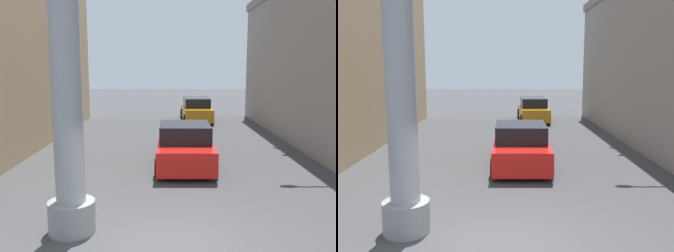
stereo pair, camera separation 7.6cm
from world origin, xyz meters
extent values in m
plane|color=#424244|center=(0.00, 10.00, 0.00)|extent=(88.25, 88.25, 0.00)
cylinder|color=#9E9EA3|center=(-2.13, 0.65, 4.59)|extent=(0.63, 0.63, 9.19)
cylinder|color=gray|center=(-2.13, 0.65, 0.35)|extent=(1.02, 1.02, 0.70)
cylinder|color=black|center=(-0.33, 8.27, 0.32)|extent=(0.23, 0.64, 0.64)
cylinder|color=black|center=(1.49, 8.25, 0.32)|extent=(0.23, 0.64, 0.64)
cylinder|color=black|center=(-0.36, 4.78, 0.32)|extent=(0.23, 0.64, 0.64)
cylinder|color=black|center=(1.46, 4.76, 0.32)|extent=(0.23, 0.64, 0.64)
cube|color=red|center=(0.56, 6.52, 0.56)|extent=(1.96, 5.00, 0.80)
cube|color=black|center=(0.56, 6.14, 1.26)|extent=(1.78, 2.11, 0.60)
cylinder|color=black|center=(0.96, 19.35, 0.32)|extent=(0.24, 0.65, 0.64)
cylinder|color=black|center=(2.63, 19.39, 0.32)|extent=(0.24, 0.65, 0.64)
cylinder|color=black|center=(1.05, 16.14, 0.32)|extent=(0.24, 0.65, 0.64)
cylinder|color=black|center=(2.72, 16.19, 0.32)|extent=(0.24, 0.65, 0.64)
cube|color=#BF7214|center=(1.84, 17.77, 0.56)|extent=(1.88, 4.63, 0.80)
cube|color=black|center=(1.84, 17.77, 1.26)|extent=(1.68, 2.56, 0.60)
cylinder|color=brown|center=(6.63, 11.72, 3.97)|extent=(0.58, 0.37, 7.96)
cylinder|color=black|center=(-6.03, 14.06, 0.42)|extent=(0.14, 0.14, 0.84)
cylinder|color=black|center=(-6.05, 13.86, 0.42)|extent=(0.14, 0.14, 0.84)
cylinder|color=#26262D|center=(-6.04, 13.96, 1.14)|extent=(0.38, 0.38, 0.61)
sphere|color=tan|center=(-6.04, 13.96, 1.56)|extent=(0.22, 0.22, 0.22)
camera|label=1|loc=(-0.04, -7.06, 3.56)|focal=40.00mm
camera|label=2|loc=(0.03, -7.06, 3.56)|focal=40.00mm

